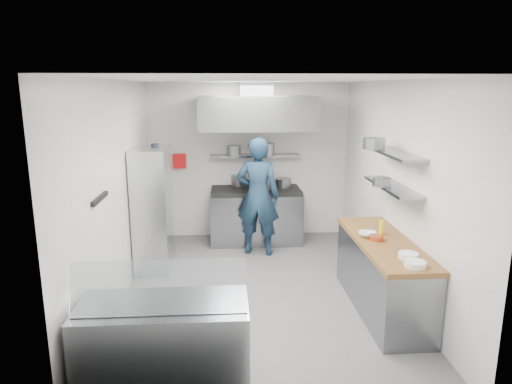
{
  "coord_description": "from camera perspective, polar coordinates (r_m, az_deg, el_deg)",
  "views": [
    {
      "loc": [
        -0.43,
        -5.73,
        2.71
      ],
      "look_at": [
        0.0,
        0.6,
        1.25
      ],
      "focal_mm": 32.0,
      "sensor_mm": 36.0,
      "label": 1
    }
  ],
  "objects": [
    {
      "name": "shelf_pot_d",
      "position": [
        6.04,
        14.54,
        5.9
      ],
      "size": [
        0.28,
        0.28,
        0.14
      ],
      "primitive_type": "cylinder",
      "color": "slate",
      "rests_on": "wall_shelf_upper"
    },
    {
      "name": "display_glass",
      "position": [
        4.01,
        -11.96,
        -11.48
      ],
      "size": [
        1.47,
        0.19,
        0.42
      ],
      "primitive_type": "cube",
      "rotation": [
        -0.38,
        0.0,
        0.0
      ],
      "color": "silver",
      "rests_on": "display_case"
    },
    {
      "name": "wire_rack",
      "position": [
        7.03,
        -12.76,
        -2.07
      ],
      "size": [
        0.5,
        0.9,
        1.85
      ],
      "primitive_type": "cube",
      "color": "silver",
      "rests_on": "floor"
    },
    {
      "name": "shelf_pot_c",
      "position": [
        5.83,
        15.43,
        1.22
      ],
      "size": [
        0.23,
        0.23,
        0.1
      ],
      "primitive_type": "cylinder",
      "color": "slate",
      "rests_on": "wall_shelf_lower"
    },
    {
      "name": "chef",
      "position": [
        7.43,
        0.23,
        -0.55
      ],
      "size": [
        0.81,
        0.63,
        1.95
      ],
      "primitive_type": "imported",
      "rotation": [
        0.0,
        0.0,
        2.89
      ],
      "color": "#152A3F",
      "rests_on": "floor"
    },
    {
      "name": "copper_pan",
      "position": [
        5.74,
        14.78,
        -5.54
      ],
      "size": [
        0.17,
        0.17,
        0.06
      ],
      "primitive_type": "cylinder",
      "color": "#C75A38",
      "rests_on": "prep_counter_top"
    },
    {
      "name": "squeeze_bottle",
      "position": [
        5.97,
        15.43,
        -4.27
      ],
      "size": [
        0.06,
        0.06,
        0.18
      ],
      "primitive_type": "cylinder",
      "color": "yellow",
      "rests_on": "prep_counter_top"
    },
    {
      "name": "wall_shelf_upper",
      "position": [
        5.87,
        16.88,
        4.67
      ],
      "size": [
        0.3,
        1.3,
        0.04
      ],
      "primitive_type": "cube",
      "color": "gray",
      "rests_on": "wall_right"
    },
    {
      "name": "stock_pot_left",
      "position": [
        8.33,
        -2.17,
        1.52
      ],
      "size": [
        0.28,
        0.28,
        0.2
      ],
      "primitive_type": "cylinder",
      "color": "slate",
      "rests_on": "cooktop"
    },
    {
      "name": "cooktop",
      "position": [
        8.05,
        -0.01,
        0.17
      ],
      "size": [
        1.57,
        0.78,
        0.06
      ],
      "primitive_type": "cube",
      "color": "black",
      "rests_on": "gas_range"
    },
    {
      "name": "rack_bin_b",
      "position": [
        7.34,
        -12.43,
        1.58
      ],
      "size": [
        0.15,
        0.19,
        0.17
      ],
      "primitive_type": "cube",
      "color": "yellow",
      "rests_on": "wire_rack"
    },
    {
      "name": "wall_front",
      "position": [
        3.51,
        3.47,
        -8.93
      ],
      "size": [
        3.6,
        2.8,
        0.02
      ],
      "primitive_type": "cube",
      "rotation": [
        -1.57,
        0.0,
        0.0
      ],
      "color": "white",
      "rests_on": "floor"
    },
    {
      "name": "wall_shelf_lower",
      "position": [
        5.94,
        16.61,
        0.65
      ],
      "size": [
        0.3,
        1.3,
        0.04
      ],
      "primitive_type": "cube",
      "color": "gray",
      "rests_on": "wall_right"
    },
    {
      "name": "shelf_pot_a",
      "position": [
        8.0,
        -2.81,
        5.17
      ],
      "size": [
        0.25,
        0.25,
        0.18
      ],
      "primitive_type": "cylinder",
      "color": "slate",
      "rests_on": "over_range_shelf"
    },
    {
      "name": "shelf_pot_b",
      "position": [
        7.97,
        1.37,
        5.3
      ],
      "size": [
        0.27,
        0.27,
        0.22
      ],
      "primitive_type": "cylinder",
      "color": "slate",
      "rests_on": "over_range_shelf"
    },
    {
      "name": "stock_pot_right",
      "position": [
        8.2,
        3.42,
        1.17
      ],
      "size": [
        0.28,
        0.28,
        0.16
      ],
      "primitive_type": "cylinder",
      "color": "slate",
      "rests_on": "cooktop"
    },
    {
      "name": "gas_range",
      "position": [
        8.17,
        -0.01,
        -3.11
      ],
      "size": [
        1.6,
        0.8,
        0.9
      ],
      "primitive_type": "cube",
      "color": "gray",
      "rests_on": "floor"
    },
    {
      "name": "red_firebox",
      "position": [
        8.31,
        -9.52,
        3.84
      ],
      "size": [
        0.22,
        0.1,
        0.26
      ],
      "primitive_type": "cube",
      "color": "red",
      "rests_on": "wall_back"
    },
    {
      "name": "wall_back",
      "position": [
        8.35,
        -0.89,
        3.92
      ],
      "size": [
        3.6,
        2.8,
        0.02
      ],
      "primitive_type": "cube",
      "rotation": [
        1.57,
        0.0,
        0.0
      ],
      "color": "white",
      "rests_on": "floor"
    },
    {
      "name": "rack_bin_a",
      "position": [
        7.18,
        -12.56,
        -2.78
      ],
      "size": [
        0.17,
        0.21,
        0.19
      ],
      "primitive_type": "cube",
      "color": "white",
      "rests_on": "wire_rack"
    },
    {
      "name": "display_case",
      "position": [
        4.41,
        -11.33,
        -18.5
      ],
      "size": [
        1.5,
        0.7,
        0.85
      ],
      "primitive_type": "cube",
      "color": "gray",
      "rests_on": "floor"
    },
    {
      "name": "knife_strip",
      "position": [
        5.15,
        -18.93,
        -0.77
      ],
      "size": [
        0.04,
        0.55,
        0.05
      ],
      "primitive_type": "cube",
      "color": "black",
      "rests_on": "wall_left"
    },
    {
      "name": "wall_left",
      "position": [
        6.04,
        -16.91,
        -0.14
      ],
      "size": [
        2.8,
        5.0,
        0.02
      ],
      "primitive_type": "cube",
      "rotation": [
        1.57,
        0.0,
        1.57
      ],
      "color": "white",
      "rests_on": "floor"
    },
    {
      "name": "prep_counter_base",
      "position": [
        5.93,
        15.48,
        -10.23
      ],
      "size": [
        0.62,
        2.0,
        0.84
      ],
      "primitive_type": "cube",
      "color": "gray",
      "rests_on": "floor"
    },
    {
      "name": "floor",
      "position": [
        6.35,
        0.38,
        -12.29
      ],
      "size": [
        5.0,
        5.0,
        0.0
      ],
      "primitive_type": "plane",
      "color": "#48484A",
      "rests_on": "ground"
    },
    {
      "name": "mixing_bowl",
      "position": [
        5.85,
        13.75,
        -5.17
      ],
      "size": [
        0.27,
        0.27,
        0.06
      ],
      "primitive_type": "imported",
      "rotation": [
        0.0,
        0.0,
        -0.23
      ],
      "color": "white",
      "rests_on": "prep_counter_top"
    },
    {
      "name": "rack_jar",
      "position": [
        7.01,
        -12.52,
        5.19
      ],
      "size": [
        0.11,
        0.11,
        0.18
      ],
      "primitive_type": "cylinder",
      "color": "black",
      "rests_on": "wire_rack"
    },
    {
      "name": "plate_stack_a",
      "position": [
        5.04,
        19.27,
        -8.48
      ],
      "size": [
        0.23,
        0.23,
        0.06
      ],
      "primitive_type": "cylinder",
      "color": "white",
      "rests_on": "prep_counter_top"
    },
    {
      "name": "hood_duct",
      "position": [
        7.9,
        -0.04,
        12.73
      ],
      "size": [
        0.55,
        0.55,
        0.24
      ],
      "primitive_type": "cube",
      "color": "slate",
      "rests_on": "extractor_hood"
    },
    {
      "name": "extractor_hood",
      "position": [
        7.69,
        0.08,
        9.89
      ],
      "size": [
        1.9,
        1.15,
        0.55
      ],
      "primitive_type": "cube",
      "color": "gray",
      "rests_on": "wall_back"
    },
    {
      "name": "stock_pot_mid",
      "position": [
        7.98,
        0.76,
        1.16
      ],
      "size": [
        0.34,
        0.34,
        0.24
      ],
      "primitive_type": "cylinder",
      "color": "slate",
      "rests_on": "cooktop"
    },
    {
      "name": "ceiling",
      "position": [
        5.75,
        0.42,
        13.86
      ],
      "size": [
        5.0,
        5.0,
        0.0
      ],
      "primitive_type": "plane",
      "rotation": [
        3.14,
        0.0,
        0.0
      ],
      "color": "silver",
      "rests_on": "wall_back"
    },
    {
      "name": "wall_right",
      "position": [
        6.29,
        16.98,
        0.36
      ],
      "size": [
        2.8,
        5.0,
        0.02
      ],
      "primitive_type": "cube",
      "rotation": [
        1.57,
        0.0,
        -1.57
      ],
      "color": "white",
      "rests_on": "floor"
    },
    {
      "name": "prep_counter_top",
      "position": [
        5.77,
        15.74,
        -6.12
      ],
      "size": [
        0.65,
        2.04,
        0.06
      ],
      "primitive_type": "cube",
      "color": "brown",
      "rests_on": "prep_counter_base"
    },
    {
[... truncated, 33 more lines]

